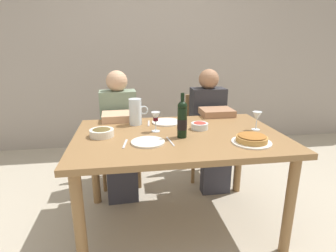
% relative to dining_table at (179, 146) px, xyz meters
% --- Properties ---
extents(ground_plane, '(8.00, 8.00, 0.00)m').
position_rel_dining_table_xyz_m(ground_plane, '(0.00, 0.00, -0.67)').
color(ground_plane, '#B2A893').
extents(back_wall, '(8.00, 0.10, 2.80)m').
position_rel_dining_table_xyz_m(back_wall, '(0.00, 1.97, 0.73)').
color(back_wall, '#A3998E').
rests_on(back_wall, ground).
extents(dining_table, '(1.50, 1.00, 0.76)m').
position_rel_dining_table_xyz_m(dining_table, '(0.00, 0.00, 0.00)').
color(dining_table, olive).
rests_on(dining_table, ground).
extents(wine_bottle, '(0.07, 0.07, 0.31)m').
position_rel_dining_table_xyz_m(wine_bottle, '(0.01, -0.07, 0.22)').
color(wine_bottle, black).
rests_on(wine_bottle, dining_table).
extents(water_pitcher, '(0.16, 0.10, 0.21)m').
position_rel_dining_table_xyz_m(water_pitcher, '(-0.30, 0.30, 0.19)').
color(water_pitcher, silver).
rests_on(water_pitcher, dining_table).
extents(baked_tart, '(0.26, 0.26, 0.06)m').
position_rel_dining_table_xyz_m(baked_tart, '(0.44, -0.26, 0.12)').
color(baked_tart, white).
rests_on(baked_tart, dining_table).
extents(salad_bowl, '(0.13, 0.13, 0.06)m').
position_rel_dining_table_xyz_m(salad_bowl, '(0.18, 0.09, 0.12)').
color(salad_bowl, silver).
rests_on(salad_bowl, dining_table).
extents(olive_bowl, '(0.17, 0.17, 0.06)m').
position_rel_dining_table_xyz_m(olive_bowl, '(-0.55, 0.03, 0.12)').
color(olive_bowl, silver).
rests_on(olive_bowl, dining_table).
extents(wine_glass_left_diner, '(0.07, 0.07, 0.14)m').
position_rel_dining_table_xyz_m(wine_glass_left_diner, '(0.60, 0.01, 0.19)').
color(wine_glass_left_diner, silver).
rests_on(wine_glass_left_diner, dining_table).
extents(wine_glass_right_diner, '(0.07, 0.07, 0.15)m').
position_rel_dining_table_xyz_m(wine_glass_right_diner, '(-0.16, 0.09, 0.20)').
color(wine_glass_right_diner, silver).
rests_on(wine_glass_right_diner, dining_table).
extents(dinner_plate_left_setting, '(0.23, 0.23, 0.01)m').
position_rel_dining_table_xyz_m(dinner_plate_left_setting, '(-0.24, -0.16, 0.10)').
color(dinner_plate_left_setting, silver).
rests_on(dinner_plate_left_setting, dining_table).
extents(dinner_plate_right_setting, '(0.24, 0.24, 0.01)m').
position_rel_dining_table_xyz_m(dinner_plate_right_setting, '(-0.04, 0.31, 0.10)').
color(dinner_plate_right_setting, white).
rests_on(dinner_plate_right_setting, dining_table).
extents(fork_left_setting, '(0.04, 0.16, 0.00)m').
position_rel_dining_table_xyz_m(fork_left_setting, '(-0.39, -0.16, 0.09)').
color(fork_left_setting, silver).
rests_on(fork_left_setting, dining_table).
extents(knife_left_setting, '(0.03, 0.18, 0.00)m').
position_rel_dining_table_xyz_m(knife_left_setting, '(-0.09, -0.16, 0.09)').
color(knife_left_setting, silver).
rests_on(knife_left_setting, dining_table).
extents(knife_right_setting, '(0.02, 0.18, 0.00)m').
position_rel_dining_table_xyz_m(knife_right_setting, '(0.11, 0.31, 0.09)').
color(knife_right_setting, silver).
rests_on(knife_right_setting, dining_table).
extents(spoon_right_setting, '(0.03, 0.16, 0.00)m').
position_rel_dining_table_xyz_m(spoon_right_setting, '(-0.19, 0.31, 0.09)').
color(spoon_right_setting, silver).
rests_on(spoon_right_setting, dining_table).
extents(chair_left, '(0.42, 0.42, 0.87)m').
position_rel_dining_table_xyz_m(chair_left, '(-0.45, 0.87, -0.17)').
color(chair_left, olive).
rests_on(chair_left, ground).
extents(diner_left, '(0.35, 0.51, 1.16)m').
position_rel_dining_table_xyz_m(diner_left, '(-0.44, 0.63, -0.05)').
color(diner_left, gray).
rests_on(diner_left, ground).
extents(chair_right, '(0.40, 0.40, 0.87)m').
position_rel_dining_table_xyz_m(chair_right, '(0.45, 0.89, -0.17)').
color(chair_right, olive).
rests_on(chair_right, ground).
extents(diner_right, '(0.34, 0.50, 1.16)m').
position_rel_dining_table_xyz_m(diner_right, '(0.45, 0.65, -0.05)').
color(diner_right, '#2D2D33').
rests_on(diner_right, ground).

